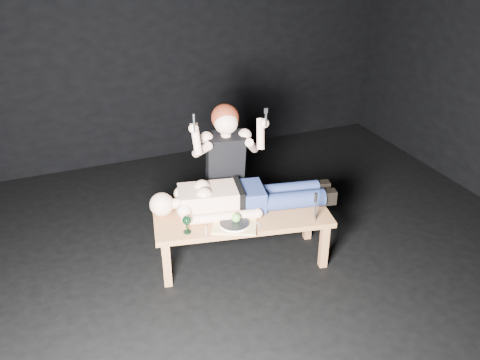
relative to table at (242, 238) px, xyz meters
The scene contains 13 objects.
ground 0.36m from the table, 34.21° to the right, with size 5.00×5.00×0.00m, color black.
back_wall 2.68m from the table, 84.25° to the left, with size 5.00×5.00×0.00m, color black.
table is the anchor object (origin of this frame).
lying_man 0.37m from the table, 59.06° to the left, with size 1.40×0.43×0.26m, color #D8AA91, non-canonical shape.
kneeling_woman 0.66m from the table, 86.33° to the left, with size 0.70×0.78×1.31m, color black, non-canonical shape.
serving_tray 0.30m from the table, 131.34° to the right, with size 0.34×0.25×0.02m, color tan.
plate 0.32m from the table, 131.34° to the right, with size 0.23×0.23×0.02m, color white.
apple 0.35m from the table, 128.82° to the right, with size 0.07×0.07×0.07m, color #42962D.
goblet 0.58m from the table, behind, with size 0.07×0.07×0.15m, color black, non-canonical shape.
fork_flat 0.43m from the table, 163.91° to the right, with size 0.01×0.15×0.01m, color #B2B2B7.
knife_flat 0.29m from the table, 68.25° to the right, with size 0.01×0.15×0.01m, color #B2B2B7.
spoon_flat 0.26m from the table, 81.83° to the right, with size 0.01×0.15×0.01m, color #B2B2B7.
carving_knife 0.68m from the table, 30.51° to the right, with size 0.03×0.04×0.25m, color #B2B2B7, non-canonical shape.
Camera 1 is at (-1.61, -3.17, 2.67)m, focal length 38.48 mm.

